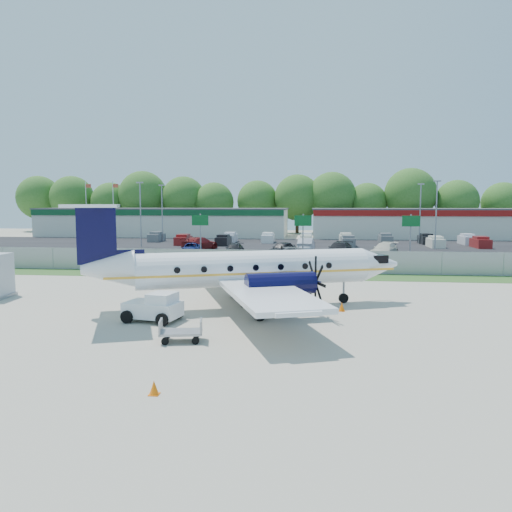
# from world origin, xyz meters

# --- Properties ---
(ground) EXTENTS (170.00, 170.00, 0.00)m
(ground) POSITION_xyz_m (0.00, 0.00, 0.00)
(ground) COLOR #B0A995
(ground) RESTS_ON ground
(grass_verge) EXTENTS (170.00, 4.00, 0.02)m
(grass_verge) POSITION_xyz_m (0.00, 12.00, 0.01)
(grass_verge) COLOR #2D561E
(grass_verge) RESTS_ON ground
(access_road) EXTENTS (170.00, 8.00, 0.02)m
(access_road) POSITION_xyz_m (0.00, 19.00, 0.01)
(access_road) COLOR black
(access_road) RESTS_ON ground
(parking_lot) EXTENTS (170.00, 32.00, 0.02)m
(parking_lot) POSITION_xyz_m (0.00, 40.00, 0.01)
(parking_lot) COLOR black
(parking_lot) RESTS_ON ground
(perimeter_fence) EXTENTS (120.00, 0.06, 1.99)m
(perimeter_fence) POSITION_xyz_m (0.00, 14.00, 1.00)
(perimeter_fence) COLOR gray
(perimeter_fence) RESTS_ON ground
(building_west) EXTENTS (46.40, 12.40, 5.24)m
(building_west) POSITION_xyz_m (-24.00, 61.98, 2.63)
(building_west) COLOR silver
(building_west) RESTS_ON ground
(building_east) EXTENTS (44.40, 12.40, 5.24)m
(building_east) POSITION_xyz_m (26.00, 61.98, 2.63)
(building_east) COLOR silver
(building_east) RESTS_ON ground
(sign_left) EXTENTS (1.80, 0.26, 5.00)m
(sign_left) POSITION_xyz_m (-8.00, 22.91, 3.61)
(sign_left) COLOR gray
(sign_left) RESTS_ON ground
(sign_mid) EXTENTS (1.80, 0.26, 5.00)m
(sign_mid) POSITION_xyz_m (3.00, 22.91, 3.61)
(sign_mid) COLOR gray
(sign_mid) RESTS_ON ground
(sign_right) EXTENTS (1.80, 0.26, 5.00)m
(sign_right) POSITION_xyz_m (14.00, 22.91, 3.61)
(sign_right) COLOR gray
(sign_right) RESTS_ON ground
(flagpole_west) EXTENTS (1.06, 0.12, 10.00)m
(flagpole_west) POSITION_xyz_m (-35.92, 55.00, 5.64)
(flagpole_west) COLOR white
(flagpole_west) RESTS_ON ground
(flagpole_east) EXTENTS (1.06, 0.12, 10.00)m
(flagpole_east) POSITION_xyz_m (-30.92, 55.00, 5.64)
(flagpole_east) COLOR white
(flagpole_east) RESTS_ON ground
(light_pole_nw) EXTENTS (0.90, 0.35, 9.09)m
(light_pole_nw) POSITION_xyz_m (-20.00, 38.00, 5.23)
(light_pole_nw) COLOR gray
(light_pole_nw) RESTS_ON ground
(light_pole_ne) EXTENTS (0.90, 0.35, 9.09)m
(light_pole_ne) POSITION_xyz_m (20.00, 38.00, 5.23)
(light_pole_ne) COLOR gray
(light_pole_ne) RESTS_ON ground
(light_pole_sw) EXTENTS (0.90, 0.35, 9.09)m
(light_pole_sw) POSITION_xyz_m (-20.00, 48.00, 5.23)
(light_pole_sw) COLOR gray
(light_pole_sw) RESTS_ON ground
(light_pole_se) EXTENTS (0.90, 0.35, 9.09)m
(light_pole_se) POSITION_xyz_m (20.00, 48.00, 5.23)
(light_pole_se) COLOR gray
(light_pole_se) RESTS_ON ground
(tree_line) EXTENTS (112.00, 6.00, 14.00)m
(tree_line) POSITION_xyz_m (0.00, 74.00, 0.00)
(tree_line) COLOR #2E5F1C
(tree_line) RESTS_ON ground
(aircraft) EXTENTS (19.59, 19.06, 6.03)m
(aircraft) POSITION_xyz_m (0.32, -1.22, 2.33)
(aircraft) COLOR white
(aircraft) RESTS_ON ground
(pushback_tug) EXTENTS (3.05, 2.46, 1.50)m
(pushback_tug) POSITION_xyz_m (-3.99, -5.00, 0.72)
(pushback_tug) COLOR white
(pushback_tug) RESTS_ON ground
(baggage_cart_near) EXTENTS (2.05, 1.47, 0.98)m
(baggage_cart_near) POSITION_xyz_m (-1.63, -8.63, 0.46)
(baggage_cart_near) COLOR gray
(baggage_cart_near) RESTS_ON ground
(baggage_cart_far) EXTENTS (1.93, 1.30, 0.95)m
(baggage_cart_far) POSITION_xyz_m (0.68, -0.64, 0.44)
(baggage_cart_far) COLOR gray
(baggage_cart_far) RESTS_ON ground
(cone_nose) EXTENTS (0.36, 0.36, 0.51)m
(cone_nose) POSITION_xyz_m (5.77, -1.46, 0.24)
(cone_nose) COLOR orange
(cone_nose) RESTS_ON ground
(cone_port_wing) EXTENTS (0.33, 0.33, 0.47)m
(cone_port_wing) POSITION_xyz_m (-0.86, -14.75, 0.22)
(cone_port_wing) COLOR orange
(cone_port_wing) RESTS_ON ground
(cone_starboard_wing) EXTENTS (0.40, 0.40, 0.57)m
(cone_starboard_wing) POSITION_xyz_m (-6.65, 13.56, 0.27)
(cone_starboard_wing) COLOR orange
(cone_starboard_wing) RESTS_ON ground
(road_car_west) EXTENTS (5.19, 2.89, 1.42)m
(road_car_west) POSITION_xyz_m (-12.62, 16.67, 0.00)
(road_car_west) COLOR #595B5E
(road_car_west) RESTS_ON ground
(road_car_mid) EXTENTS (6.50, 4.22, 1.66)m
(road_car_mid) POSITION_xyz_m (1.32, 21.13, 0.00)
(road_car_mid) COLOR #595B5E
(road_car_mid) RESTS_ON ground
(parked_car_a) EXTENTS (2.68, 4.87, 1.29)m
(parked_car_a) POSITION_xyz_m (-10.71, 29.69, 0.00)
(parked_car_a) COLOR navy
(parked_car_a) RESTS_ON ground
(parked_car_b) EXTENTS (1.93, 4.69, 1.36)m
(parked_car_b) POSITION_xyz_m (-5.18, 28.25, 0.00)
(parked_car_b) COLOR black
(parked_car_b) RESTS_ON ground
(parked_car_c) EXTENTS (3.43, 5.21, 1.65)m
(parked_car_c) POSITION_xyz_m (0.49, 28.25, 0.00)
(parked_car_c) COLOR black
(parked_car_c) RESTS_ON ground
(parked_car_d) EXTENTS (3.82, 6.15, 1.66)m
(parked_car_d) POSITION_xyz_m (7.08, 28.22, 0.00)
(parked_car_d) COLOR black
(parked_car_d) RESTS_ON ground
(parked_car_e) EXTENTS (4.17, 5.83, 1.57)m
(parked_car_e) POSITION_xyz_m (12.30, 29.16, 0.00)
(parked_car_e) COLOR beige
(parked_car_e) RESTS_ON ground
(parked_car_f) EXTENTS (4.54, 6.41, 1.72)m
(parked_car_f) POSITION_xyz_m (-10.79, 34.56, 0.00)
(parked_car_f) COLOR maroon
(parked_car_f) RESTS_ON ground
(parked_car_g) EXTENTS (2.20, 5.33, 1.72)m
(parked_car_g) POSITION_xyz_m (3.18, 34.27, 0.00)
(parked_car_g) COLOR silver
(parked_car_g) RESTS_ON ground
(far_parking_rows) EXTENTS (56.00, 10.00, 1.60)m
(far_parking_rows) POSITION_xyz_m (0.00, 45.00, 0.00)
(far_parking_rows) COLOR gray
(far_parking_rows) RESTS_ON ground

